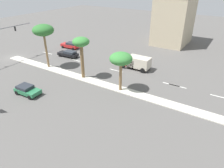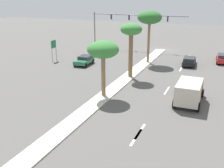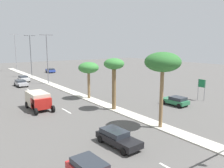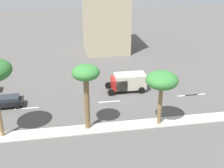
# 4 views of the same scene
# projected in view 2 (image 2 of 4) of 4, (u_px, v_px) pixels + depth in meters

# --- Properties ---
(ground_plane) EXTENTS (160.00, 160.00, 0.00)m
(ground_plane) POSITION_uv_depth(u_px,v_px,m) (77.00, 119.00, 24.12)
(ground_plane) COLOR #565451
(lane_stripe_mid) EXTENTS (0.20, 2.80, 0.01)m
(lane_stripe_mid) POSITION_uv_depth(u_px,v_px,m) (189.00, 57.00, 47.08)
(lane_stripe_mid) COLOR silver
(lane_stripe_mid) RESTS_ON ground
(lane_stripe_near) EXTENTS (0.20, 2.80, 0.01)m
(lane_stripe_near) POSITION_uv_depth(u_px,v_px,m) (181.00, 69.00, 39.83)
(lane_stripe_near) COLOR silver
(lane_stripe_near) RESTS_ON ground
(lane_stripe_left) EXTENTS (0.20, 2.80, 0.01)m
(lane_stripe_left) POSITION_uv_depth(u_px,v_px,m) (167.00, 90.00, 31.08)
(lane_stripe_left) COLOR silver
(lane_stripe_left) RESTS_ON ground
(lane_stripe_leading) EXTENTS (0.20, 2.80, 0.01)m
(lane_stripe_leading) POSITION_uv_depth(u_px,v_px,m) (140.00, 131.00, 21.96)
(lane_stripe_leading) COLOR silver
(lane_stripe_leading) RESTS_ON ground
(lane_stripe_center) EXTENTS (0.20, 2.80, 0.01)m
(lane_stripe_center) POSITION_uv_depth(u_px,v_px,m) (136.00, 137.00, 21.08)
(lane_stripe_center) COLOR silver
(lane_stripe_center) RESTS_ON ground
(traffic_signal_gantry) EXTENTS (19.13, 0.53, 6.92)m
(traffic_signal_gantry) POSITION_uv_depth(u_px,v_px,m) (119.00, 24.00, 53.47)
(traffic_signal_gantry) COLOR slate
(traffic_signal_gantry) RESTS_ON ground
(directional_road_sign) EXTENTS (0.10, 1.28, 3.39)m
(directional_road_sign) POSITION_uv_depth(u_px,v_px,m) (54.00, 46.00, 43.79)
(directional_road_sign) COLOR gray
(directional_road_sign) RESTS_ON ground
(palm_tree_near) EXTENTS (3.76, 3.76, 8.04)m
(palm_tree_near) POSITION_uv_depth(u_px,v_px,m) (150.00, 18.00, 41.14)
(palm_tree_near) COLOR olive
(palm_tree_near) RESTS_ON median_curb
(palm_tree_front) EXTENTS (2.75, 2.75, 6.98)m
(palm_tree_front) POSITION_uv_depth(u_px,v_px,m) (131.00, 33.00, 34.04)
(palm_tree_front) COLOR brown
(palm_tree_front) RESTS_ON median_curb
(palm_tree_trailing) EXTENTS (3.32, 3.32, 5.96)m
(palm_tree_trailing) POSITION_uv_depth(u_px,v_px,m) (103.00, 51.00, 27.82)
(palm_tree_trailing) COLOR olive
(palm_tree_trailing) RESTS_ON median_curb
(sedan_green_inboard) EXTENTS (2.22, 3.96, 1.34)m
(sedan_green_inboard) POSITION_uv_depth(u_px,v_px,m) (84.00, 60.00, 41.94)
(sedan_green_inboard) COLOR #287047
(sedan_green_inboard) RESTS_ON ground
(sedan_red_near) EXTENTS (2.10, 4.65, 1.47)m
(sedan_red_near) POSITION_uv_depth(u_px,v_px,m) (223.00, 58.00, 43.05)
(sedan_red_near) COLOR red
(sedan_red_near) RESTS_ON ground
(sedan_black_center) EXTENTS (2.13, 4.66, 1.35)m
(sedan_black_center) POSITION_uv_depth(u_px,v_px,m) (189.00, 61.00, 41.51)
(sedan_black_center) COLOR black
(sedan_black_center) RESTS_ON ground
(box_truck) EXTENTS (2.56, 5.27, 2.38)m
(box_truck) POSITION_uv_depth(u_px,v_px,m) (189.00, 91.00, 27.14)
(box_truck) COLOR #B21E19
(box_truck) RESTS_ON ground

